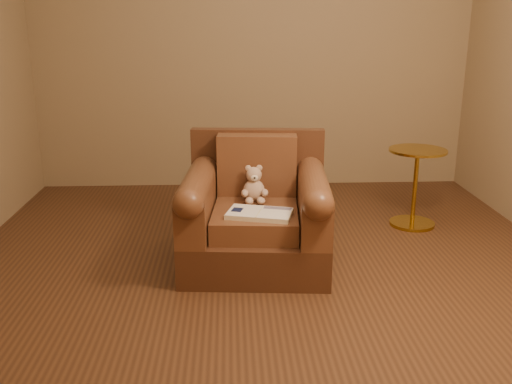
{
  "coord_description": "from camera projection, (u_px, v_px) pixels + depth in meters",
  "views": [
    {
      "loc": [
        -0.22,
        -3.34,
        1.53
      ],
      "look_at": [
        -0.06,
        0.06,
        0.5
      ],
      "focal_mm": 40.0,
      "sensor_mm": 36.0,
      "label": 1
    }
  ],
  "objects": [
    {
      "name": "floor",
      "position": [
        266.0,
        269.0,
        3.64
      ],
      "size": [
        4.0,
        4.0,
        0.0
      ],
      "primitive_type": "plane",
      "color": "#4E2E1A",
      "rests_on": "ground"
    },
    {
      "name": "armchair",
      "position": [
        256.0,
        215.0,
        3.69
      ],
      "size": [
        0.98,
        0.93,
        0.82
      ],
      "rotation": [
        0.0,
        0.0,
        -0.08
      ],
      "color": "#492918",
      "rests_on": "floor"
    },
    {
      "name": "teddy_bear",
      "position": [
        254.0,
        188.0,
        3.72
      ],
      "size": [
        0.18,
        0.2,
        0.24
      ],
      "rotation": [
        0.0,
        0.0,
        0.04
      ],
      "color": "tan",
      "rests_on": "armchair"
    },
    {
      "name": "side_table",
      "position": [
        415.0,
        185.0,
        4.35
      ],
      "size": [
        0.43,
        0.43,
        0.6
      ],
      "color": "gold",
      "rests_on": "floor"
    },
    {
      "name": "guidebook",
      "position": [
        260.0,
        214.0,
        3.45
      ],
      "size": [
        0.43,
        0.32,
        0.03
      ],
      "rotation": [
        0.0,
        0.0,
        -0.26
      ],
      "color": "beige",
      "rests_on": "armchair"
    }
  ]
}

